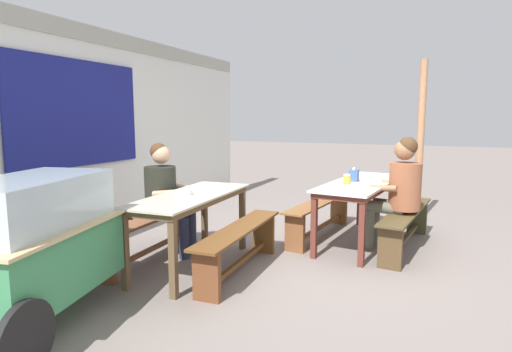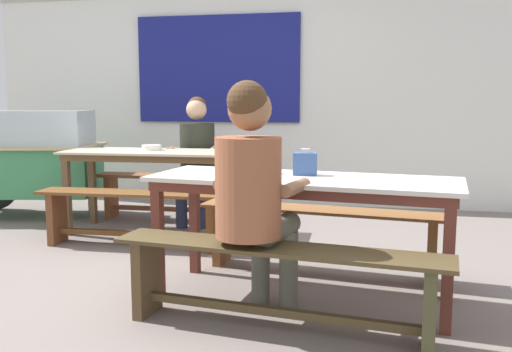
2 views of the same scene
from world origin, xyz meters
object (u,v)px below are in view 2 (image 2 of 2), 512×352
at_px(condiment_jar, 265,164).
at_px(dining_table_near, 302,190).
at_px(dining_table_far, 154,160).
at_px(bench_near_back, 321,232).
at_px(tissue_box, 305,164).
at_px(bench_near_front, 276,276).
at_px(person_near_front, 253,186).
at_px(food_cart, 31,156).
at_px(bench_far_front, 133,211).
at_px(person_center_facing, 196,151).
at_px(bench_far_back, 174,189).
at_px(soup_bowl, 152,148).

bearing_deg(condiment_jar, dining_table_near, -27.19).
relative_size(dining_table_far, bench_near_back, 0.94).
distance_m(dining_table_far, tissue_box, 2.07).
xyz_separation_m(dining_table_far, bench_near_front, (1.47, -1.99, -0.37)).
height_order(bench_near_front, tissue_box, tissue_box).
height_order(dining_table_near, bench_near_front, dining_table_near).
bearing_deg(person_near_front, bench_near_front, -30.41).
bearing_deg(food_cart, bench_far_front, -31.27).
bearing_deg(bench_far_front, person_center_facing, 77.09).
distance_m(dining_table_near, bench_far_back, 2.56).
bearing_deg(bench_near_back, bench_far_front, 165.88).
distance_m(bench_near_front, soup_bowl, 2.60).
bearing_deg(bench_near_back, person_center_facing, 133.97).
bearing_deg(dining_table_far, condiment_jar, -46.07).
xyz_separation_m(bench_near_back, person_center_facing, (-1.36, 1.41, 0.42)).
xyz_separation_m(bench_far_front, food_cart, (-1.54, 0.94, 0.34)).
height_order(bench_near_front, person_center_facing, person_center_facing).
xyz_separation_m(person_near_front, condiment_jar, (-0.05, 0.58, 0.05)).
relative_size(bench_near_front, condiment_jar, 15.73).
bearing_deg(bench_far_back, bench_far_front, -88.40).
distance_m(bench_far_front, bench_near_front, 2.06).
bearing_deg(dining_table_near, dining_table_far, 136.45).
bearing_deg(tissue_box, dining_table_near, -91.72).
distance_m(bench_far_back, food_cart, 1.55).
distance_m(bench_near_front, condiment_jar, 0.86).
bearing_deg(dining_table_near, tissue_box, 88.28).
distance_m(dining_table_far, bench_far_back, 0.64).
distance_m(bench_far_back, person_center_facing, 0.49).
bearing_deg(dining_table_near, bench_far_back, 127.90).
xyz_separation_m(bench_near_back, food_cart, (-3.14, 1.34, 0.34)).
bearing_deg(dining_table_far, person_near_front, -55.15).
distance_m(food_cart, person_near_front, 3.68).
bearing_deg(bench_far_back, person_near_front, -61.17).
distance_m(bench_far_front, condiment_jar, 1.58).
relative_size(bench_far_front, person_near_front, 1.23).
bearing_deg(bench_far_back, person_center_facing, -11.97).
relative_size(bench_far_front, tissue_box, 9.97).
relative_size(dining_table_near, bench_near_back, 1.09).
distance_m(dining_table_far, person_center_facing, 0.54).
bearing_deg(bench_near_back, condiment_jar, -129.40).
bearing_deg(person_near_front, soup_bowl, 125.00).
relative_size(person_center_facing, tissue_box, 7.68).
bearing_deg(bench_far_front, bench_far_back, 91.60).
bearing_deg(person_near_front, dining_table_near, 64.88).
xyz_separation_m(dining_table_far, soup_bowl, (-0.05, 0.06, 0.11)).
bearing_deg(bench_near_front, bench_near_back, 82.54).
xyz_separation_m(dining_table_far, person_center_facing, (0.25, 0.48, 0.04)).
xyz_separation_m(bench_far_back, person_near_front, (1.35, -2.45, 0.45)).
xyz_separation_m(bench_far_front, soup_bowl, (-0.06, 0.59, 0.48)).
relative_size(dining_table_far, bench_near_front, 0.92).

